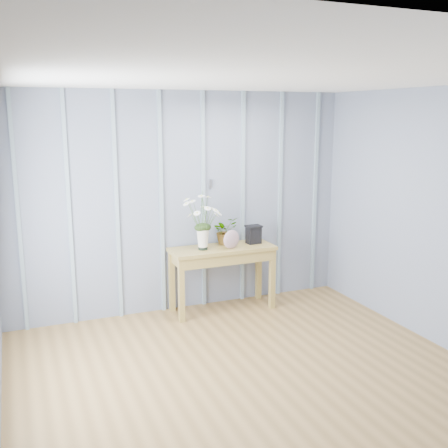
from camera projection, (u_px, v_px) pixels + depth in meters
name	position (u px, v px, depth m)	size (l,w,h in m)	color
ground	(271.00, 400.00, 4.19)	(4.50, 4.50, 0.00)	brown
room_shell	(228.00, 143.00, 4.60)	(4.00, 4.50, 2.50)	gray
sideboard	(222.00, 257.00, 6.00)	(1.20, 0.45, 0.75)	olive
daisy_vase	(203.00, 213.00, 5.79)	(0.47, 0.35, 0.66)	black
spider_plant	(225.00, 231.00, 6.09)	(0.29, 0.25, 0.32)	#1B3111
felt_disc_vessel	(231.00, 239.00, 5.89)	(0.22, 0.06, 0.22)	#804865
carved_box	(254.00, 234.00, 6.13)	(0.18, 0.15, 0.22)	black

